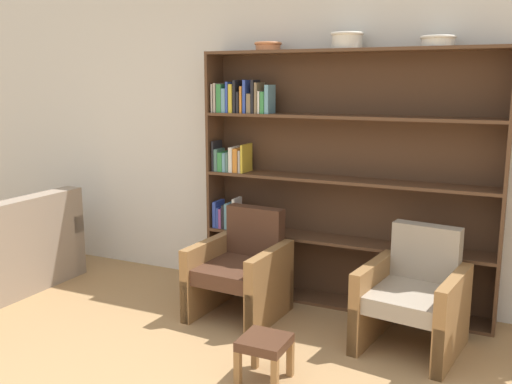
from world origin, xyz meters
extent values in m
cube|color=silver|center=(0.00, 2.65, 1.38)|extent=(12.00, 0.06, 2.75)
cube|color=brown|center=(-0.94, 2.46, 1.04)|extent=(0.02, 0.30, 2.07)
cube|color=brown|center=(1.43, 2.46, 1.04)|extent=(0.02, 0.30, 2.07)
cube|color=brown|center=(0.24, 2.46, 2.06)|extent=(2.34, 0.30, 0.03)
cube|color=brown|center=(0.24, 2.46, 0.01)|extent=(2.34, 0.30, 0.03)
cube|color=#492F1E|center=(0.24, 2.60, 1.04)|extent=(2.34, 0.01, 2.07)
cube|color=black|center=(-0.89, 2.40, 0.13)|extent=(0.03, 0.14, 0.21)
cube|color=#994C99|center=(-0.86, 2.39, 0.11)|extent=(0.02, 0.12, 0.17)
cube|color=white|center=(-0.84, 2.43, 0.12)|extent=(0.02, 0.19, 0.19)
cube|color=red|center=(-0.81, 2.41, 0.14)|extent=(0.02, 0.16, 0.24)
cube|color=#B2A899|center=(-0.78, 2.43, 0.14)|extent=(0.02, 0.20, 0.23)
cube|color=#388C47|center=(-0.75, 2.40, 0.13)|extent=(0.04, 0.15, 0.21)
cube|color=#388C47|center=(-0.72, 2.42, 0.14)|extent=(0.02, 0.17, 0.23)
cube|color=orange|center=(-0.69, 2.41, 0.16)|extent=(0.02, 0.17, 0.26)
cube|color=#994C99|center=(-0.65, 2.42, 0.12)|extent=(0.04, 0.19, 0.18)
cube|color=brown|center=(0.24, 2.46, 0.54)|extent=(2.34, 0.30, 0.02)
cube|color=#334CB2|center=(-0.89, 2.41, 0.67)|extent=(0.03, 0.17, 0.23)
cube|color=#334CB2|center=(-0.86, 2.41, 0.65)|extent=(0.02, 0.16, 0.18)
cube|color=#994C99|center=(-0.84, 2.42, 0.64)|extent=(0.02, 0.18, 0.18)
cube|color=black|center=(-0.81, 2.41, 0.66)|extent=(0.02, 0.17, 0.21)
cube|color=#669EB2|center=(-0.77, 2.40, 0.67)|extent=(0.04, 0.14, 0.23)
cube|color=orange|center=(-0.73, 2.43, 0.67)|extent=(0.03, 0.20, 0.23)
cube|color=white|center=(-0.70, 2.40, 0.69)|extent=(0.03, 0.15, 0.27)
cube|color=#994C99|center=(-0.67, 2.40, 0.65)|extent=(0.04, 0.14, 0.19)
cube|color=brown|center=(0.24, 2.46, 1.05)|extent=(2.34, 0.30, 0.02)
cube|color=black|center=(-0.90, 2.41, 1.19)|extent=(0.02, 0.16, 0.26)
cube|color=#4C756B|center=(-0.87, 2.40, 1.16)|extent=(0.03, 0.15, 0.19)
cube|color=#388C47|center=(-0.83, 2.42, 1.14)|extent=(0.04, 0.19, 0.17)
cube|color=#669EB2|center=(-0.79, 2.39, 1.14)|extent=(0.03, 0.12, 0.16)
cube|color=#4C756B|center=(-0.76, 2.40, 1.14)|extent=(0.02, 0.15, 0.17)
cube|color=white|center=(-0.73, 2.42, 1.17)|extent=(0.03, 0.19, 0.21)
cube|color=orange|center=(-0.68, 2.41, 1.16)|extent=(0.04, 0.16, 0.21)
cube|color=#B2A899|center=(-0.65, 2.41, 1.16)|extent=(0.02, 0.17, 0.19)
cube|color=gold|center=(-0.62, 2.43, 1.18)|extent=(0.02, 0.20, 0.24)
cube|color=brown|center=(0.24, 2.46, 1.55)|extent=(2.34, 0.30, 0.02)
cube|color=#B2A899|center=(-0.90, 2.42, 1.69)|extent=(0.02, 0.19, 0.24)
cube|color=#B2A899|center=(-0.87, 2.41, 1.69)|extent=(0.02, 0.16, 0.25)
cube|color=#388C47|center=(-0.83, 2.42, 1.69)|extent=(0.04, 0.17, 0.24)
cube|color=#669EB2|center=(-0.79, 2.40, 1.67)|extent=(0.04, 0.15, 0.20)
cube|color=#334CB2|center=(-0.76, 2.41, 1.69)|extent=(0.02, 0.16, 0.26)
cube|color=gold|center=(-0.72, 2.43, 1.69)|extent=(0.03, 0.20, 0.24)
cube|color=black|center=(-0.69, 2.42, 1.70)|extent=(0.02, 0.18, 0.27)
cube|color=black|center=(-0.66, 2.41, 1.65)|extent=(0.02, 0.16, 0.18)
cube|color=orange|center=(-0.63, 2.40, 1.68)|extent=(0.02, 0.15, 0.22)
cube|color=#334CB2|center=(-0.60, 2.42, 1.70)|extent=(0.02, 0.18, 0.27)
cube|color=#7F6B4C|center=(-0.56, 2.42, 1.65)|extent=(0.04, 0.19, 0.16)
cube|color=black|center=(-0.52, 2.40, 1.70)|extent=(0.02, 0.15, 0.27)
cube|color=#7F6B4C|center=(-0.49, 2.41, 1.69)|extent=(0.02, 0.17, 0.25)
cube|color=white|center=(-0.46, 2.42, 1.66)|extent=(0.02, 0.18, 0.18)
cube|color=#388C47|center=(-0.43, 2.42, 1.66)|extent=(0.03, 0.18, 0.18)
cube|color=#669EB2|center=(-0.39, 2.41, 1.68)|extent=(0.03, 0.15, 0.23)
cylinder|color=#C67547|center=(-0.44, 2.46, 2.10)|extent=(0.20, 0.20, 0.06)
torus|color=#C67547|center=(-0.44, 2.46, 2.13)|extent=(0.23, 0.23, 0.02)
cylinder|color=silver|center=(0.23, 2.46, 2.13)|extent=(0.23, 0.23, 0.12)
torus|color=silver|center=(0.23, 2.46, 2.18)|extent=(0.26, 0.26, 0.02)
cylinder|color=silver|center=(0.90, 2.46, 2.11)|extent=(0.23, 0.23, 0.07)
torus|color=silver|center=(0.90, 2.46, 2.14)|extent=(0.25, 0.25, 0.02)
cube|color=gray|center=(-2.33, 1.30, 0.63)|extent=(0.21, 1.74, 0.42)
cube|color=gray|center=(-2.63, 2.11, 0.29)|extent=(0.80, 0.13, 0.58)
cube|color=#4C6B4C|center=(-2.46, 1.55, 0.60)|extent=(0.18, 0.36, 0.37)
cube|color=olive|center=(-0.16, 1.55, 0.17)|extent=(0.07, 0.07, 0.34)
cube|color=olive|center=(-0.73, 1.58, 0.17)|extent=(0.07, 0.07, 0.34)
cube|color=olive|center=(-0.12, 2.16, 0.17)|extent=(0.07, 0.07, 0.34)
cube|color=olive|center=(-0.69, 2.19, 0.17)|extent=(0.07, 0.07, 0.34)
cube|color=#4C2D1E|center=(-0.42, 1.87, 0.37)|extent=(0.52, 0.67, 0.12)
cube|color=#4C2D1E|center=(-0.41, 2.15, 0.61)|extent=(0.49, 0.15, 0.43)
cube|color=olive|center=(-0.14, 1.85, 0.29)|extent=(0.12, 0.68, 0.58)
cube|color=olive|center=(-0.70, 1.89, 0.29)|extent=(0.12, 0.68, 0.58)
cube|color=olive|center=(1.15, 1.53, 0.17)|extent=(0.08, 0.08, 0.34)
cube|color=olive|center=(0.58, 1.61, 0.17)|extent=(0.08, 0.08, 0.34)
cube|color=olive|center=(1.23, 2.13, 0.17)|extent=(0.08, 0.08, 0.34)
cube|color=olive|center=(0.67, 2.21, 0.17)|extent=(0.08, 0.08, 0.34)
cube|color=tan|center=(0.91, 1.87, 0.37)|extent=(0.56, 0.70, 0.12)
cube|color=tan|center=(0.95, 2.15, 0.61)|extent=(0.49, 0.19, 0.43)
cube|color=olive|center=(1.19, 1.83, 0.29)|extent=(0.17, 0.68, 0.58)
cube|color=olive|center=(0.63, 1.91, 0.29)|extent=(0.17, 0.68, 0.58)
cube|color=olive|center=(0.05, 1.17, 0.11)|extent=(0.04, 0.04, 0.23)
cube|color=olive|center=(0.30, 1.17, 0.11)|extent=(0.04, 0.04, 0.23)
cube|color=olive|center=(0.05, 0.93, 0.11)|extent=(0.04, 0.04, 0.23)
cube|color=olive|center=(0.30, 0.93, 0.11)|extent=(0.04, 0.04, 0.23)
cube|color=#4C2D1E|center=(0.17, 1.05, 0.26)|extent=(0.29, 0.29, 0.06)
camera|label=1|loc=(1.51, -1.92, 1.84)|focal=40.00mm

